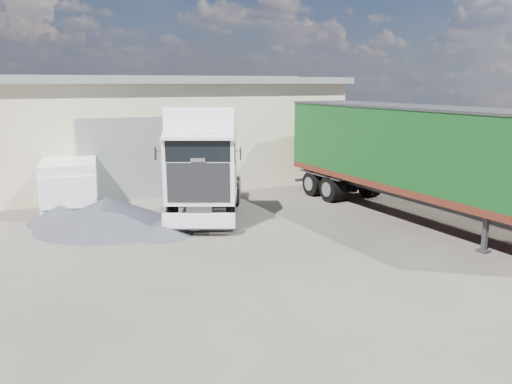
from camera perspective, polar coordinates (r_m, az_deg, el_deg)
name	(u,v)px	position (r m, az deg, el deg)	size (l,w,h in m)	color
ground	(260,270)	(13.87, 0.42, -8.90)	(120.00, 120.00, 0.00)	black
warehouse	(27,131)	(27.99, -24.73, 6.38)	(30.60, 12.60, 5.42)	beige
brick_boundary_wall	(436,166)	(24.69, 19.84, 2.82)	(0.35, 26.00, 2.50)	maroon
tractor_unit	(204,173)	(18.44, -5.96, 2.16)	(4.59, 6.63, 4.24)	black
box_trailer	(412,150)	(19.54, 17.43, 4.55)	(3.77, 12.85, 4.21)	#2D2D30
panel_van	(71,182)	(21.85, -20.37, 1.10)	(2.52, 5.18, 2.05)	black
gravel_heap	(107,213)	(18.48, -16.67, -2.33)	(6.66, 6.66, 1.10)	black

